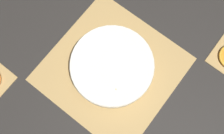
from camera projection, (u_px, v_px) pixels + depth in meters
The scene contains 3 objects.
ground_plane at pixel (112, 69), 0.93m from camera, with size 6.00×6.00×0.00m, color black.
bamboo_mat_center at pixel (112, 69), 0.92m from camera, with size 0.43×0.43×0.01m.
fruit_salad_bowl at pixel (112, 66), 0.89m from camera, with size 0.28×0.28×0.06m.
Camera 1 is at (-0.14, 0.18, 0.90)m, focal length 42.00 mm.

